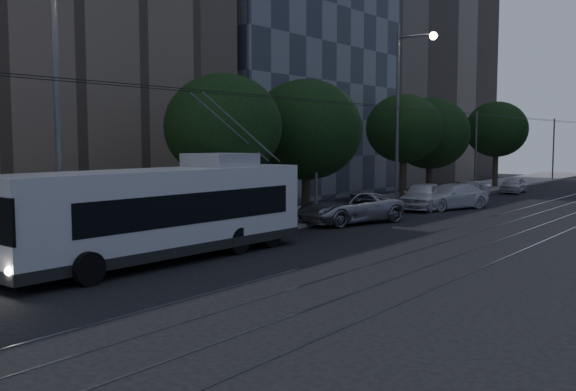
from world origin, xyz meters
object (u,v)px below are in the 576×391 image
(car_white_b, at_px, (450,196))
(streetlamp_far, at_px, (404,102))
(pickup_silver, at_px, (349,207))
(trolleybus, at_px, (164,212))
(car_white_a, at_px, (423,196))
(car_white_c, at_px, (470,190))
(streetlamp_near, at_px, (64,86))
(car_white_d, at_px, (514,185))

(car_white_b, bearing_deg, streetlamp_far, -128.25)
(pickup_silver, bearing_deg, trolleybus, -72.19)
(car_white_a, height_order, car_white_c, car_white_a)
(car_white_b, relative_size, car_white_c, 1.33)
(car_white_a, height_order, car_white_b, car_white_a)
(pickup_silver, distance_m, streetlamp_near, 15.39)
(car_white_b, height_order, streetlamp_far, streetlamp_far)
(streetlamp_near, bearing_deg, streetlamp_far, 89.96)
(trolleybus, bearing_deg, pickup_silver, 92.96)
(pickup_silver, bearing_deg, car_white_a, 105.66)
(car_white_a, bearing_deg, car_white_b, 39.03)
(trolleybus, bearing_deg, car_white_b, 89.06)
(car_white_b, bearing_deg, streetlamp_near, -73.62)
(car_white_c, relative_size, streetlamp_far, 0.36)
(car_white_c, relative_size, streetlamp_near, 0.40)
(car_white_d, bearing_deg, pickup_silver, -96.67)
(pickup_silver, xyz_separation_m, streetlamp_near, (-1.10, -14.57, 4.84))
(trolleybus, xyz_separation_m, streetlamp_far, (-1.28, 19.43, 4.54))
(trolleybus, relative_size, car_white_c, 3.17)
(car_white_c, bearing_deg, pickup_silver, -89.46)
(streetlamp_near, bearing_deg, trolleybus, 64.72)
(pickup_silver, xyz_separation_m, car_white_a, (0.16, 7.66, 0.03))
(trolleybus, height_order, car_white_c, trolleybus)
(car_white_c, distance_m, car_white_d, 7.00)
(car_white_c, xyz_separation_m, streetlamp_far, (-1.08, -7.65, 5.54))
(trolleybus, height_order, pickup_silver, trolleybus)
(trolleybus, xyz_separation_m, car_white_a, (-0.04, 19.47, -0.82))
(car_white_b, height_order, car_white_d, car_white_b)
(car_white_d, distance_m, streetlamp_far, 15.73)
(car_white_d, bearing_deg, car_white_c, -100.01)
(car_white_c, bearing_deg, streetlamp_near, -91.56)
(car_white_b, xyz_separation_m, car_white_d, (-0.67, 13.29, -0.11))
(car_white_d, xyz_separation_m, streetlamp_far, (-1.68, -14.63, 5.55))
(car_white_a, xyz_separation_m, car_white_c, (-0.16, 7.61, -0.18))
(car_white_a, distance_m, car_white_b, 1.70)
(car_white_a, distance_m, streetlamp_far, 5.51)
(streetlamp_far, bearing_deg, car_white_a, 1.84)
(pickup_silver, bearing_deg, streetlamp_far, 114.94)
(car_white_d, height_order, streetlamp_near, streetlamp_near)
(car_white_a, relative_size, car_white_d, 1.30)
(streetlamp_far, bearing_deg, car_white_c, 81.94)
(car_white_a, xyz_separation_m, car_white_d, (0.44, 14.59, -0.18))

